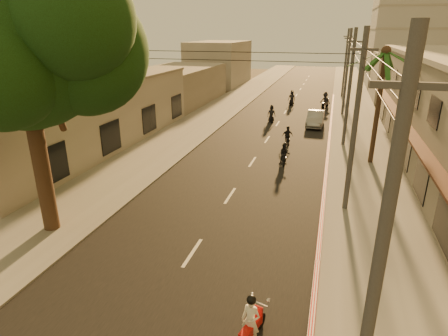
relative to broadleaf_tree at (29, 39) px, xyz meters
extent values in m
plane|color=#383023|center=(6.61, -2.14, -8.48)|extent=(160.00, 160.00, 0.00)
cube|color=black|center=(6.61, 17.86, -8.47)|extent=(10.00, 140.00, 0.02)
cube|color=slate|center=(14.11, 17.86, -8.42)|extent=(5.00, 140.00, 0.12)
cube|color=slate|center=(-0.89, 17.86, -8.42)|extent=(5.00, 140.00, 0.12)
cube|color=red|center=(11.71, 12.86, -8.38)|extent=(0.20, 60.00, 0.20)
cube|color=#42251A|center=(16.31, 15.86, -5.38)|extent=(0.80, 34.00, 0.12)
cube|color=#A8A298|center=(-7.39, 11.86, -5.98)|extent=(8.00, 24.00, 5.00)
cube|color=gray|center=(-7.39, 11.86, -3.38)|extent=(8.20, 24.20, 0.20)
cylinder|color=black|center=(-0.39, -0.14, -5.48)|extent=(0.70, 0.70, 6.00)
cylinder|color=black|center=(0.41, 0.26, -2.48)|extent=(1.22, 2.17, 3.04)
cylinder|color=black|center=(-0.99, -0.44, -2.28)|extent=(1.31, 1.49, 2.73)
sphere|color=black|center=(-0.39, -0.14, 0.02)|extent=(7.20, 7.20, 7.20)
sphere|color=black|center=(1.81, 0.86, -0.48)|extent=(5.20, 5.20, 5.20)
sphere|color=black|center=(-2.19, 0.66, -0.28)|extent=(4.80, 4.80, 4.80)
sphere|color=black|center=(2.61, -0.64, 0.72)|extent=(4.40, 4.40, 4.40)
sphere|color=black|center=(0.81, 2.26, 1.12)|extent=(4.40, 4.40, 4.40)
cylinder|color=black|center=(14.61, 13.86, -4.68)|extent=(0.32, 0.32, 7.60)
sphere|color=black|center=(14.61, 13.86, -0.88)|extent=(0.60, 0.60, 0.60)
cylinder|color=#38383A|center=(12.81, -6.14, -3.98)|extent=(0.26, 0.26, 9.00)
cube|color=#38383A|center=(12.81, -6.14, -0.48)|extent=(1.20, 0.12, 0.12)
cylinder|color=#38383A|center=(12.81, 5.86, -3.98)|extent=(0.26, 0.26, 9.00)
cube|color=#38383A|center=(12.81, 5.86, -0.48)|extent=(1.20, 0.12, 0.12)
cylinder|color=#38383A|center=(12.81, 17.86, -3.98)|extent=(0.26, 0.26, 9.00)
cube|color=#38383A|center=(12.81, 17.86, -0.48)|extent=(1.20, 0.12, 0.12)
cylinder|color=#38383A|center=(12.81, 29.86, -3.98)|extent=(0.26, 0.26, 9.00)
cube|color=#38383A|center=(12.81, 29.86, -0.48)|extent=(1.20, 0.12, 0.12)
cylinder|color=#38383A|center=(12.81, 41.86, -3.98)|extent=(0.26, 0.26, 9.00)
cube|color=#38383A|center=(12.81, 41.86, -0.48)|extent=(1.20, 0.12, 0.12)
cube|color=#A8A298|center=(20.61, 42.86, -5.48)|extent=(8.00, 14.00, 6.00)
cube|color=#A8A298|center=(-7.39, 31.86, -6.28)|extent=(8.00, 14.00, 4.40)
cube|color=#A8A298|center=(-7.39, 49.86, -4.98)|extent=(8.00, 14.00, 7.00)
cylinder|color=black|center=(10.16, -3.50, -8.21)|extent=(0.23, 0.54, 0.54)
cube|color=#B4110D|center=(9.98, -4.14, -7.95)|extent=(0.54, 1.09, 0.29)
cube|color=#B4110D|center=(10.11, -3.68, -7.81)|extent=(0.30, 0.17, 0.57)
cylinder|color=silver|center=(10.14, -3.57, -7.47)|extent=(0.52, 0.18, 0.04)
imported|color=silver|center=(9.98, -4.14, -7.67)|extent=(0.78, 0.69, 1.61)
sphere|color=black|center=(9.98, -4.14, -6.92)|extent=(0.29, 0.29, 0.29)
sphere|color=silver|center=(9.88, -3.52, -7.23)|extent=(0.11, 0.11, 0.11)
sphere|color=silver|center=(10.40, -3.66, -7.23)|extent=(0.11, 0.11, 0.11)
cylinder|color=black|center=(8.74, 12.63, -8.23)|extent=(0.15, 0.50, 0.49)
cylinder|color=black|center=(8.89, 11.54, -8.23)|extent=(0.15, 0.50, 0.49)
cube|color=black|center=(8.82, 12.02, -7.99)|extent=(0.38, 0.99, 0.26)
cube|color=black|center=(8.76, 12.46, -7.86)|extent=(0.27, 0.12, 0.53)
cylinder|color=silver|center=(8.75, 12.56, -7.55)|extent=(0.49, 0.11, 0.04)
imported|color=black|center=(8.82, 12.02, -7.73)|extent=(0.87, 0.75, 1.48)
sphere|color=black|center=(8.82, 12.02, -7.04)|extent=(0.26, 0.26, 0.26)
cylinder|color=black|center=(8.27, 17.45, -8.23)|extent=(0.21, 0.50, 0.49)
cylinder|color=black|center=(8.55, 16.39, -8.23)|extent=(0.21, 0.50, 0.49)
cube|color=black|center=(8.43, 16.85, -7.99)|extent=(0.49, 1.00, 0.26)
cube|color=black|center=(8.31, 17.28, -7.86)|extent=(0.28, 0.15, 0.53)
cylinder|color=silver|center=(8.28, 17.38, -7.55)|extent=(0.48, 0.17, 0.04)
imported|color=black|center=(8.43, 16.85, -7.73)|extent=(1.05, 0.80, 1.48)
sphere|color=black|center=(8.43, 16.85, -7.04)|extent=(0.26, 0.26, 0.26)
cylinder|color=black|center=(5.69, 25.13, -8.20)|extent=(0.23, 0.56, 0.55)
cylinder|color=black|center=(5.97, 23.93, -8.20)|extent=(0.23, 0.56, 0.55)
cube|color=black|center=(5.85, 24.46, -7.93)|extent=(0.52, 1.12, 0.30)
cube|color=black|center=(5.73, 24.94, -7.79)|extent=(0.31, 0.17, 0.59)
cylinder|color=silver|center=(5.70, 25.05, -7.44)|extent=(0.54, 0.17, 0.04)
imported|color=black|center=(5.85, 24.46, -7.65)|extent=(1.05, 0.89, 1.65)
sphere|color=black|center=(5.85, 24.46, -6.87)|extent=(0.30, 0.30, 0.30)
cylinder|color=black|center=(11.07, 33.82, -8.17)|extent=(0.31, 0.62, 0.62)
cylinder|color=black|center=(10.60, 32.53, -8.17)|extent=(0.31, 0.62, 0.62)
cube|color=black|center=(10.81, 33.10, -7.87)|extent=(0.70, 1.25, 0.33)
cube|color=black|center=(11.00, 33.62, -7.70)|extent=(0.35, 0.22, 0.66)
cylinder|color=silver|center=(11.04, 33.74, -7.32)|extent=(0.59, 0.24, 0.04)
imported|color=black|center=(10.81, 33.10, -7.55)|extent=(1.64, 1.46, 1.86)
sphere|color=black|center=(10.81, 33.10, -6.67)|extent=(0.33, 0.33, 0.33)
imported|color=gray|center=(10.22, 23.97, -7.76)|extent=(1.62, 4.39, 1.43)
cylinder|color=black|center=(6.80, 34.85, -8.19)|extent=(0.13, 0.58, 0.58)
cylinder|color=black|center=(6.74, 33.56, -8.19)|extent=(0.13, 0.58, 0.58)
cube|color=black|center=(6.77, 34.13, -7.91)|extent=(0.34, 1.15, 0.31)
cube|color=black|center=(6.79, 34.65, -7.75)|extent=(0.31, 0.12, 0.62)
cylinder|color=silver|center=(6.80, 34.77, -7.39)|extent=(0.57, 0.07, 0.04)
imported|color=black|center=(6.77, 34.13, -7.61)|extent=(0.90, 0.63, 1.74)
sphere|color=black|center=(6.77, 34.13, -6.79)|extent=(0.31, 0.31, 0.31)
camera|label=1|loc=(11.67, -12.75, 0.36)|focal=30.00mm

